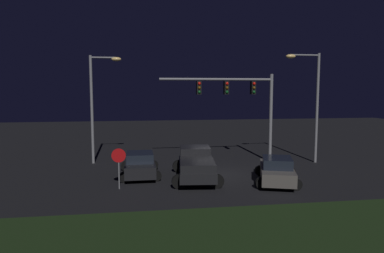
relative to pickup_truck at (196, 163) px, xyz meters
name	(u,v)px	position (x,y,z in m)	size (l,w,h in m)	color
ground_plane	(214,175)	(1.28, 0.88, -1.00)	(80.00, 80.00, 0.00)	black
grass_median	(267,234)	(1.28, -8.64, -0.95)	(27.86, 6.09, 0.10)	black
pickup_truck	(196,163)	(0.00, 0.00, 0.00)	(3.27, 5.59, 1.80)	black
car_sedan	(277,170)	(4.47, -1.60, -0.26)	(3.32, 4.74, 1.51)	#514C47
car_sedan_far	(140,164)	(-3.34, 1.23, -0.26)	(2.50, 4.41, 1.51)	black
traffic_signal_gantry	(239,96)	(3.84, 4.19, 3.90)	(8.32, 0.56, 6.50)	slate
street_lamp_left	(98,96)	(-6.25, 5.62, 3.91)	(2.26, 0.44, 7.80)	slate
street_lamp_right	(311,94)	(9.02, 3.50, 4.04)	(2.60, 0.44, 7.98)	slate
stop_sign	(119,161)	(-4.47, -1.57, 0.56)	(0.76, 0.08, 2.23)	slate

